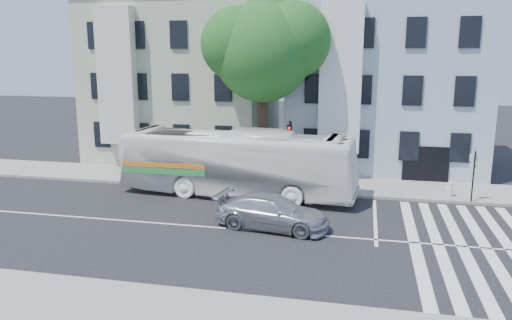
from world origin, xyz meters
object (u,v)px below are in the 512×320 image
(traffic_signal, at_px, (290,148))
(fire_hydrant, at_px, (450,189))
(sedan, at_px, (272,212))
(bus, at_px, (237,163))

(traffic_signal, xyz_separation_m, fire_hydrant, (8.33, 0.91, -2.00))
(sedan, distance_m, traffic_signal, 5.74)
(bus, relative_size, fire_hydrant, 15.50)
(sedan, xyz_separation_m, traffic_signal, (-0.09, 5.44, 1.85))
(traffic_signal, relative_size, fire_hydrant, 4.86)
(bus, height_order, sedan, bus)
(traffic_signal, height_order, fire_hydrant, traffic_signal)
(traffic_signal, bearing_deg, sedan, -101.09)
(sedan, bearing_deg, traffic_signal, 9.38)
(sedan, height_order, fire_hydrant, sedan)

